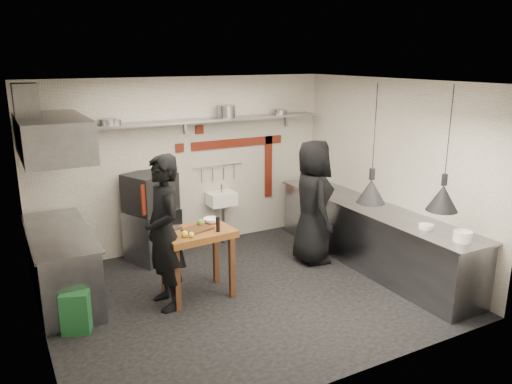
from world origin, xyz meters
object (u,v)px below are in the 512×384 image
oven_stand (153,235)px  combi_oven (150,192)px  chef_right (313,202)px  green_bin (77,310)px  chef_left (164,233)px  prep_table (198,263)px

oven_stand → combi_oven: combi_oven is taller
combi_oven → chef_right: bearing=-54.8°
green_bin → chef_right: size_ratio=0.26×
combi_oven → chef_left: size_ratio=0.33×
chef_right → oven_stand: bearing=74.7°
oven_stand → chef_left: size_ratio=0.40×
oven_stand → prep_table: (0.15, -1.49, 0.06)m
combi_oven → chef_left: bearing=-125.5°
oven_stand → chef_left: 1.70m
oven_stand → chef_right: bearing=-54.0°
green_bin → chef_left: size_ratio=0.25×
prep_table → chef_left: bearing=-174.7°
chef_right → chef_left: bearing=112.1°
green_bin → chef_right: 3.68m
prep_table → green_bin: bearing=-178.8°
combi_oven → chef_left: 1.64m
oven_stand → green_bin: size_ratio=1.60×
green_bin → prep_table: bearing=5.7°
oven_stand → chef_right: (2.16, -1.22, 0.55)m
combi_oven → green_bin: bearing=-154.8°
green_bin → chef_right: bearing=6.7°
oven_stand → combi_oven: bearing=58.8°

